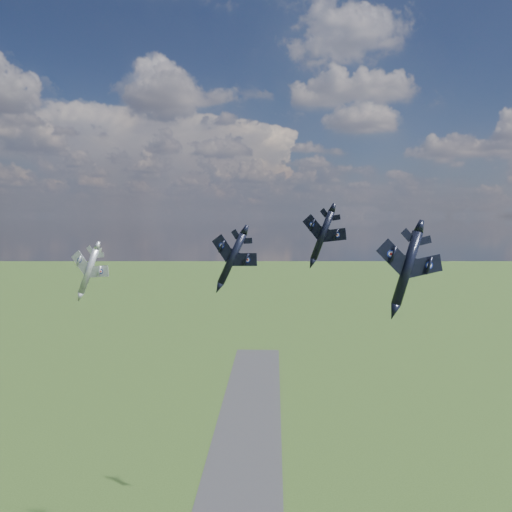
# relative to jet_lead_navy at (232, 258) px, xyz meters

# --- Properties ---
(jet_lead_navy) EXTENTS (15.35, 18.09, 7.74)m
(jet_lead_navy) POSITION_rel_jet_lead_navy_xyz_m (0.00, 0.00, 0.00)
(jet_lead_navy) COLOR black
(jet_right_navy) EXTENTS (12.26, 15.24, 5.57)m
(jet_right_navy) POSITION_rel_jet_lead_navy_xyz_m (26.22, -32.78, 1.54)
(jet_right_navy) COLOR black
(jet_high_navy) EXTENTS (17.81, 20.03, 7.42)m
(jet_high_navy) POSITION_rel_jet_lead_navy_xyz_m (19.75, 17.67, 4.02)
(jet_high_navy) COLOR black
(jet_left_silver) EXTENTS (11.94, 14.23, 5.82)m
(jet_left_silver) POSITION_rel_jet_lead_navy_xyz_m (-25.78, -9.30, -1.63)
(jet_left_silver) COLOR gray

